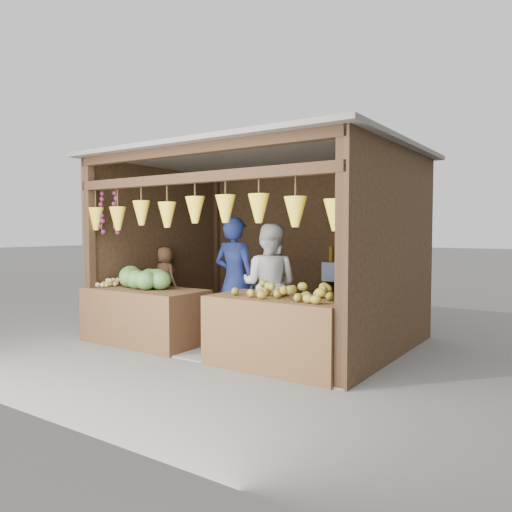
% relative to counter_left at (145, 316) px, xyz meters
% --- Properties ---
extents(ground, '(80.00, 80.00, 0.00)m').
position_rel_counter_left_xyz_m(ground, '(1.19, 1.12, -0.38)').
color(ground, '#514F49').
rests_on(ground, ground).
extents(stall_structure, '(4.30, 3.30, 2.66)m').
position_rel_counter_left_xyz_m(stall_structure, '(1.15, 1.07, 1.28)').
color(stall_structure, slate).
rests_on(stall_structure, ground).
extents(back_shelf, '(1.25, 0.32, 1.32)m').
position_rel_counter_left_xyz_m(back_shelf, '(2.24, 2.40, 0.49)').
color(back_shelf, '#382314').
rests_on(back_shelf, ground).
extents(counter_left, '(1.75, 0.85, 0.76)m').
position_rel_counter_left_xyz_m(counter_left, '(0.00, 0.00, 0.00)').
color(counter_left, '#442916').
rests_on(counter_left, ground).
extents(counter_right, '(1.68, 0.85, 0.81)m').
position_rel_counter_left_xyz_m(counter_right, '(2.23, -0.00, 0.03)').
color(counter_right, '#51351B').
rests_on(counter_right, ground).
extents(stool, '(0.32, 0.32, 0.30)m').
position_rel_counter_left_xyz_m(stool, '(-0.66, 1.07, -0.23)').
color(stool, black).
rests_on(stool, ground).
extents(man_standing, '(0.66, 0.45, 1.76)m').
position_rel_counter_left_xyz_m(man_standing, '(1.06, 0.69, 0.50)').
color(man_standing, '#131D4A').
rests_on(man_standing, ground).
extents(woman_standing, '(0.94, 0.81, 1.67)m').
position_rel_counter_left_xyz_m(woman_standing, '(1.53, 0.84, 0.45)').
color(woman_standing, silver).
rests_on(woman_standing, ground).
extents(vendor_seated, '(0.54, 0.39, 1.00)m').
position_rel_counter_left_xyz_m(vendor_seated, '(-0.66, 1.07, 0.42)').
color(vendor_seated, brown).
rests_on(vendor_seated, stool).
extents(melon_pile, '(1.00, 0.50, 0.32)m').
position_rel_counter_left_xyz_m(melon_pile, '(-0.07, 0.02, 0.54)').
color(melon_pile, '#1B4C14').
rests_on(melon_pile, counter_left).
extents(tanfruit_pile, '(0.34, 0.40, 0.13)m').
position_rel_counter_left_xyz_m(tanfruit_pile, '(-0.63, -0.10, 0.45)').
color(tanfruit_pile, tan).
rests_on(tanfruit_pile, counter_left).
extents(mango_pile, '(1.40, 0.64, 0.22)m').
position_rel_counter_left_xyz_m(mango_pile, '(2.26, 0.01, 0.54)').
color(mango_pile, '#AA6316').
rests_on(mango_pile, counter_right).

